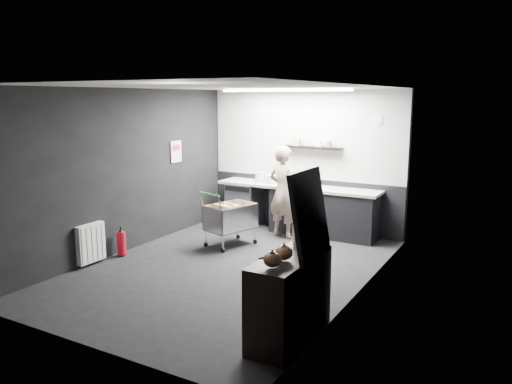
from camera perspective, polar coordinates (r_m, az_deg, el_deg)
The scene contains 22 objects.
floor at distance 7.65m, azimuth -3.09°, elevation -8.71°, with size 5.50×5.50×0.00m, color black.
ceiling at distance 7.22m, azimuth -3.31°, elevation 11.95°, with size 5.50×5.50×0.00m, color silver.
wall_back at distance 9.72m, azimuth 5.54°, elevation 3.64°, with size 5.50×5.50×0.00m, color black.
wall_front at distance 5.25m, azimuth -19.52°, elevation -3.08°, with size 5.50×5.50×0.00m, color black.
wall_left at distance 8.54m, azimuth -14.60°, elevation 2.36°, with size 5.50×5.50×0.00m, color black.
wall_right at distance 6.48m, azimuth 11.90°, elevation -0.14°, with size 5.50×5.50×0.00m, color black.
kitchen_wall_panel at distance 9.65m, azimuth 5.55°, elevation 6.58°, with size 3.95×0.02×1.70m, color #BCBBB7.
dado_panel at distance 9.85m, azimuth 5.41°, elevation -1.28°, with size 3.95×0.02×1.00m, color black.
floating_shelf at distance 9.49m, azimuth 6.36°, elevation 5.10°, with size 1.20×0.22×0.04m, color black.
wall_clock at distance 9.15m, azimuth 13.68°, elevation 7.98°, with size 0.20×0.20×0.03m, color silver.
poster at distance 9.48m, azimuth -9.13°, elevation 4.59°, with size 0.02×0.30×0.40m, color silver.
poster_red_band at distance 9.47m, azimuth -9.12°, elevation 5.01°, with size 0.01×0.22×0.10m, color red.
radiator at distance 8.10m, azimuth -18.37°, elevation -5.55°, with size 0.10×0.50×0.60m, color silver.
ceiling_strip at distance 8.83m, azimuth 3.29°, elevation 11.54°, with size 2.40×0.20×0.04m, color white.
prep_counter at distance 9.52m, azimuth 5.39°, elevation -1.96°, with size 3.20×0.61×0.90m.
person at distance 9.13m, azimuth 3.14°, elevation 0.03°, with size 0.62×0.41×1.70m, color beige.
shopping_cart at distance 8.67m, azimuth -2.95°, elevation -3.11°, with size 0.78×1.05×0.99m.
sideboard at distance 5.40m, azimuth 4.15°, elevation -10.66°, with size 0.52×1.22×1.83m.
fire_extinguisher at distance 8.43m, azimuth -15.13°, elevation -5.58°, with size 0.14×0.14×0.47m.
cardboard_box at distance 9.38m, azimuth 5.38°, elevation 0.93°, with size 0.52×0.40×0.10m, color olive.
pink_tub at distance 9.83m, azimuth 0.49°, elevation 1.70°, with size 0.20×0.20×0.20m, color beige.
white_container at distance 9.67m, azimuth 1.64°, elevation 1.46°, with size 0.19×0.15×0.17m, color silver.
Camera 1 is at (3.88, -6.08, 2.56)m, focal length 35.00 mm.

